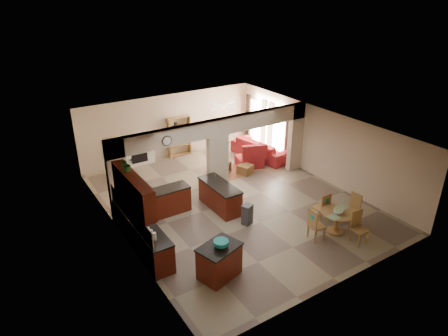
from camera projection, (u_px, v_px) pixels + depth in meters
floor at (233, 202)px, 14.17m from camera, size 10.00×10.00×0.00m
ceiling at (233, 127)px, 13.00m from camera, size 10.00×10.00×0.00m
wall_back at (170, 126)px, 17.41m from camera, size 8.00×0.00×8.00m
wall_front at (346, 237)px, 9.75m from camera, size 8.00×0.00×8.00m
wall_left at (119, 197)px, 11.63m from camera, size 0.00×10.00×10.00m
wall_right at (318, 143)px, 15.53m from camera, size 0.00×10.00×10.00m
partition_left_pier at (118, 181)px, 12.54m from camera, size 0.60×0.25×2.80m
partition_center_pier at (218, 164)px, 14.47m from camera, size 0.80×0.25×2.20m
partition_right_pier at (295, 137)px, 16.15m from camera, size 0.60×0.25×2.80m
partition_header at (217, 127)px, 13.89m from camera, size 8.00×0.25×0.60m
kitchen_counter at (149, 220)px, 12.20m from camera, size 2.52×3.29×1.48m
upper_cabinets at (133, 190)px, 10.89m from camera, size 0.35×2.40×0.90m
peninsula at (220, 196)px, 13.60m from camera, size 0.70×1.85×0.91m
wall_clock at (167, 141)px, 12.82m from camera, size 0.34×0.03×0.34m
rug at (229, 172)px, 16.36m from camera, size 1.60×1.30×0.01m
fireplace at (138, 151)px, 16.83m from camera, size 1.60×0.35×1.20m
shelving_unit at (179, 136)px, 17.65m from camera, size 1.00×0.32×1.80m
window_a at (280, 131)px, 17.36m from camera, size 0.02×0.90×1.90m
window_b at (256, 121)px, 18.66m from camera, size 0.02×0.90×1.90m
glazed_door at (267, 129)px, 18.08m from camera, size 0.02×0.70×2.10m
drape_a_left at (288, 136)px, 16.88m from camera, size 0.10×0.28×2.30m
drape_a_right at (270, 128)px, 17.80m from camera, size 0.10×0.28×2.30m
drape_b_left at (263, 125)px, 18.19m from camera, size 0.10×0.28×2.30m
drape_b_right at (248, 118)px, 19.10m from camera, size 0.10×0.28×2.30m
ceiling_fan at (223, 106)px, 16.12m from camera, size 1.00×1.00×0.10m
kitchen_island at (219, 261)px, 10.39m from camera, size 1.26×1.05×0.94m
teal_bowl at (221, 244)px, 10.14m from camera, size 0.39×0.39×0.18m
trash_can at (247, 215)px, 12.74m from camera, size 0.37×0.34×0.64m
dining_table at (337, 218)px, 12.27m from camera, size 1.04×1.04×0.71m
fruit_bowl at (338, 211)px, 12.06m from camera, size 0.28×0.28×0.15m
sofa at (261, 148)px, 17.69m from camera, size 2.90×1.55×0.81m
chaise at (249, 161)px, 16.88m from camera, size 1.26×1.14×0.42m
armchair at (220, 168)px, 16.05m from camera, size 0.85×0.87×0.62m
ottoman at (245, 169)px, 16.21m from camera, size 0.67×0.67×0.38m
plant at (127, 164)px, 10.87m from camera, size 0.41×0.37×0.39m
chair_north at (323, 206)px, 12.79m from camera, size 0.43×0.44×1.02m
chair_east at (353, 207)px, 12.73m from camera, size 0.43×0.42×1.02m
chair_south at (358, 225)px, 11.78m from camera, size 0.45×0.45×1.02m
chair_west at (315, 224)px, 11.86m from camera, size 0.45×0.45×1.02m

